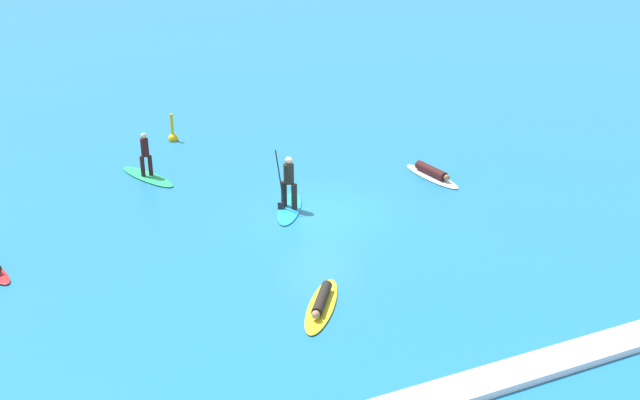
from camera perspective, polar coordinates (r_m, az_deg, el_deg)
name	(u,v)px	position (r m, az deg, el deg)	size (l,w,h in m)	color
ground_plane	(320,213)	(26.04, 0.00, -1.01)	(120.00, 120.00, 0.00)	#1E6B93
surfer_on_yellow_board	(322,303)	(20.62, 0.11, -7.69)	(2.25, 2.78, 0.38)	yellow
surfer_on_green_board	(147,168)	(29.65, -12.80, 2.33)	(1.86, 3.07, 1.79)	#23B266
surfer_on_blue_board	(289,195)	(26.16, -2.33, 0.41)	(2.06, 2.86, 2.23)	#1E8CD1
surfer_on_white_board	(432,173)	(29.33, 8.35, 1.97)	(1.11, 2.99, 0.43)	white
marker_buoy	(173,136)	(33.60, -10.92, 4.70)	(0.42, 0.42, 1.30)	yellow
wave_crest	(501,378)	(18.44, 13.32, -12.78)	(25.32, 0.90, 0.18)	white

